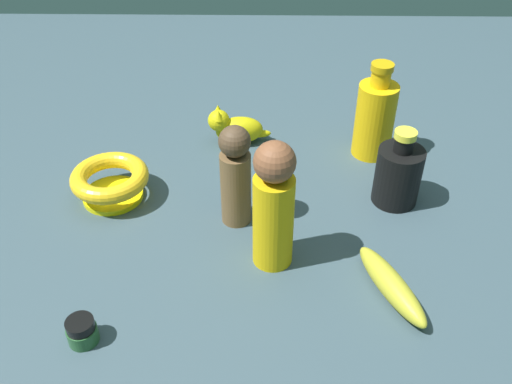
# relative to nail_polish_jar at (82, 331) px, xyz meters

# --- Properties ---
(ground) EXTENTS (2.00, 2.00, 0.00)m
(ground) POSITION_rel_nail_polish_jar_xyz_m (-0.23, 0.24, -0.02)
(ground) COLOR #384C56
(nail_polish_jar) EXTENTS (0.04, 0.04, 0.04)m
(nail_polish_jar) POSITION_rel_nail_polish_jar_xyz_m (0.00, 0.00, 0.00)
(nail_polish_jar) COLOR #28592E
(nail_polish_jar) RESTS_ON ground
(person_figure_adult) EXTENTS (0.09, 0.09, 0.22)m
(person_figure_adult) POSITION_rel_nail_polish_jar_xyz_m (-0.16, 0.26, 0.09)
(person_figure_adult) COLOR #E2B30E
(person_figure_adult) RESTS_ON ground
(cat_figurine) EXTENTS (0.06, 0.13, 0.08)m
(cat_figurine) POSITION_rel_nail_polish_jar_xyz_m (-0.51, 0.19, 0.02)
(cat_figurine) COLOR gold
(cat_figurine) RESTS_ON ground
(bottle_short) EXTENTS (0.08, 0.08, 0.15)m
(bottle_short) POSITION_rel_nail_polish_jar_xyz_m (-0.32, 0.49, 0.04)
(bottle_short) COLOR black
(bottle_short) RESTS_ON ground
(person_figure_child) EXTENTS (0.07, 0.07, 0.19)m
(person_figure_child) POSITION_rel_nail_polish_jar_xyz_m (-0.26, 0.20, 0.07)
(person_figure_child) COLOR brown
(person_figure_child) RESTS_ON ground
(bowl) EXTENTS (0.14, 0.14, 0.06)m
(bowl) POSITION_rel_nail_polish_jar_xyz_m (-0.32, -0.03, 0.02)
(bowl) COLOR yellow
(bowl) RESTS_ON ground
(bottle_tall) EXTENTS (0.08, 0.08, 0.20)m
(bottle_tall) POSITION_rel_nail_polish_jar_xyz_m (-0.47, 0.46, 0.06)
(bottle_tall) COLOR #F1B60D
(bottle_tall) RESTS_ON ground
(banana) EXTENTS (0.17, 0.10, 0.04)m
(banana) POSITION_rel_nail_polish_jar_xyz_m (-0.09, 0.44, -0.00)
(banana) COLOR gold
(banana) RESTS_ON ground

